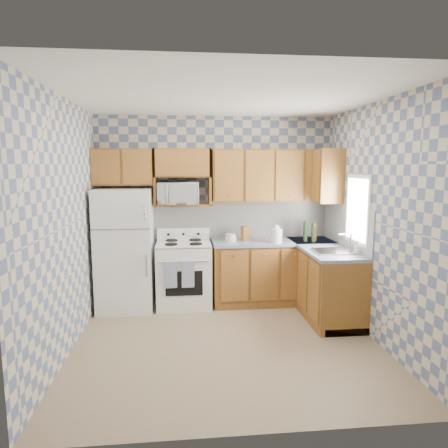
{
  "coord_description": "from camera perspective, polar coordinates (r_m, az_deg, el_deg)",
  "views": [
    {
      "loc": [
        -0.47,
        -4.27,
        1.98
      ],
      "look_at": [
        0.05,
        0.75,
        1.25
      ],
      "focal_mm": 32.0,
      "sensor_mm": 36.0,
      "label": 1
    }
  ],
  "objects": [
    {
      "name": "sink",
      "position": [
        5.19,
        15.39,
        -3.81
      ],
      "size": [
        0.48,
        0.4,
        0.03
      ],
      "primitive_type": "cube",
      "color": "#B7B7BC",
      "rests_on": "countertop_right"
    },
    {
      "name": "soap_bottle",
      "position": [
        5.1,
        18.43,
        -3.22
      ],
      "size": [
        0.06,
        0.06,
        0.17
      ],
      "primitive_type": "cylinder",
      "color": "beige",
      "rests_on": "countertop_right"
    },
    {
      "name": "upper_cabinets_back",
      "position": [
        5.86,
        6.93,
        6.89
      ],
      "size": [
        1.75,
        0.33,
        0.74
      ],
      "primitive_type": "cube",
      "color": "brown",
      "rests_on": "back_wall"
    },
    {
      "name": "right_wall",
      "position": [
        4.83,
        20.82,
        0.2
      ],
      "size": [
        0.02,
        3.2,
        2.7
      ],
      "primitive_type": "cube",
      "color": "slate",
      "rests_on": "ground"
    },
    {
      "name": "window",
      "position": [
        5.22,
        18.53,
        1.97
      ],
      "size": [
        0.02,
        0.66,
        0.86
      ],
      "primitive_type": "cube",
      "color": "white",
      "rests_on": "right_wall"
    },
    {
      "name": "countertop_back",
      "position": [
        5.82,
        7.07,
        -2.54
      ],
      "size": [
        1.77,
        0.63,
        0.04
      ],
      "primitive_type": "cube",
      "color": "slate",
      "rests_on": "base_cabinets_back"
    },
    {
      "name": "base_cabinets_back",
      "position": [
        5.93,
        6.98,
        -6.91
      ],
      "size": [
        1.75,
        0.6,
        0.88
      ],
      "primitive_type": "cube",
      "color": "brown",
      "rests_on": "floor"
    },
    {
      "name": "backguard",
      "position": [
        5.91,
        -5.82,
        -1.37
      ],
      "size": [
        0.76,
        0.08,
        0.17
      ],
      "primitive_type": "cube",
      "color": "white",
      "rests_on": "cooktop"
    },
    {
      "name": "bottle_2",
      "position": [
        5.88,
        12.82,
        -1.17
      ],
      "size": [
        0.06,
        0.06,
        0.24
      ],
      "primitive_type": "cylinder",
      "color": "#65270B",
      "rests_on": "countertop_back"
    },
    {
      "name": "dish_towel_left",
      "position": [
        5.4,
        -7.63,
        -7.2
      ],
      "size": [
        0.17,
        0.02,
        0.36
      ],
      "primitive_type": "cube",
      "color": "navy",
      "rests_on": "stove_body"
    },
    {
      "name": "microwave",
      "position": [
        5.66,
        -6.61,
        4.4
      ],
      "size": [
        0.58,
        0.4,
        0.32
      ],
      "primitive_type": "imported",
      "rotation": [
        0.0,
        0.0,
        0.02
      ],
      "color": "white",
      "rests_on": "microwave_shelf"
    },
    {
      "name": "countertop_right",
      "position": [
        5.51,
        14.02,
        -3.33
      ],
      "size": [
        0.63,
        1.6,
        0.04
      ],
      "primitive_type": "cube",
      "color": "slate",
      "rests_on": "base_cabinets_right"
    },
    {
      "name": "refrigerator",
      "position": [
        5.7,
        -13.93,
        -3.56
      ],
      "size": [
        0.75,
        0.7,
        1.68
      ],
      "primitive_type": "cube",
      "color": "white",
      "rests_on": "floor"
    },
    {
      "name": "upper_cabinets_right",
      "position": [
        5.88,
        14.14,
        6.71
      ],
      "size": [
        0.33,
        0.7,
        0.74
      ],
      "primitive_type": "cube",
      "color": "brown",
      "rests_on": "right_wall"
    },
    {
      "name": "microwave_shelf",
      "position": [
        5.74,
        -5.88,
        2.73
      ],
      "size": [
        0.8,
        0.33,
        0.03
      ],
      "primitive_type": "cube",
      "color": "brown",
      "rests_on": "back_wall"
    },
    {
      "name": "base_cabinets_right",
      "position": [
        5.62,
        13.9,
        -7.92
      ],
      "size": [
        0.6,
        1.6,
        0.88
      ],
      "primitive_type": "cube",
      "color": "brown",
      "rests_on": "floor"
    },
    {
      "name": "dish_towel_right",
      "position": [
        5.4,
        -5.17,
        -7.17
      ],
      "size": [
        0.17,
        0.02,
        0.36
      ],
      "primitive_type": "cube",
      "color": "navy",
      "rests_on": "stove_body"
    },
    {
      "name": "knife_block",
      "position": [
        5.75,
        3.05,
        -1.36
      ],
      "size": [
        0.12,
        0.12,
        0.21
      ],
      "primitive_type": "cube",
      "rotation": [
        0.0,
        0.0,
        0.3
      ],
      "color": "brown",
      "rests_on": "countertop_back"
    },
    {
      "name": "floor",
      "position": [
        4.73,
        0.34,
        -16.5
      ],
      "size": [
        3.4,
        3.4,
        0.0
      ],
      "primitive_type": "plane",
      "color": "#877059",
      "rests_on": "ground"
    },
    {
      "name": "back_wall",
      "position": [
        5.93,
        -1.32,
        2.12
      ],
      "size": [
        3.4,
        0.02,
        2.7
      ],
      "primitive_type": "cube",
      "color": "slate",
      "rests_on": "ground"
    },
    {
      "name": "food_containers",
      "position": [
        5.69,
        0.94,
        -1.95
      ],
      "size": [
        0.16,
        0.16,
        0.11
      ],
      "primitive_type": null,
      "color": "beige",
      "rests_on": "countertop_back"
    },
    {
      "name": "backsplash_right",
      "position": [
        5.57,
        16.98,
        -0.19
      ],
      "size": [
        0.02,
        1.6,
        0.56
      ],
      "primitive_type": "cube",
      "color": "white",
      "rests_on": "right_wall"
    },
    {
      "name": "bottle_0",
      "position": [
        5.79,
        11.54,
        -1.09
      ],
      "size": [
        0.06,
        0.06,
        0.28
      ],
      "primitive_type": "cylinder",
      "color": "black",
      "rests_on": "countertop_back"
    },
    {
      "name": "stove_body",
      "position": [
        5.76,
        -5.74,
        -7.23
      ],
      "size": [
        0.76,
        0.65,
        0.9
      ],
      "primitive_type": "cube",
      "color": "white",
      "rests_on": "floor"
    },
    {
      "name": "upper_cabinets_fridge",
      "position": [
        5.77,
        -14.21,
        7.87
      ],
      "size": [
        0.82,
        0.33,
        0.5
      ],
      "primitive_type": "cube",
      "color": "brown",
      "rests_on": "back_wall"
    },
    {
      "name": "bottle_1",
      "position": [
        5.77,
        12.67,
        -1.25
      ],
      "size": [
        0.06,
        0.06,
        0.26
      ],
      "primitive_type": "cylinder",
      "color": "black",
      "rests_on": "countertop_back"
    },
    {
      "name": "electric_kettle",
      "position": [
        5.63,
        7.52,
        -1.68
      ],
      "size": [
        0.16,
        0.16,
        0.2
      ],
      "primitive_type": "cylinder",
      "color": "white",
      "rests_on": "countertop_back"
    },
    {
      "name": "cooktop",
      "position": [
        5.65,
        -5.8,
        -2.78
      ],
      "size": [
        0.76,
        0.65,
        0.02
      ],
      "primitive_type": "cube",
      "color": "silver",
      "rests_on": "stove_body"
    },
    {
      "name": "backsplash_back",
      "position": [
        5.98,
        2.52,
        0.72
      ],
      "size": [
        2.6,
        0.02,
        0.56
      ],
      "primitive_type": "cube",
      "color": "white",
      "rests_on": "back_wall"
    }
  ]
}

